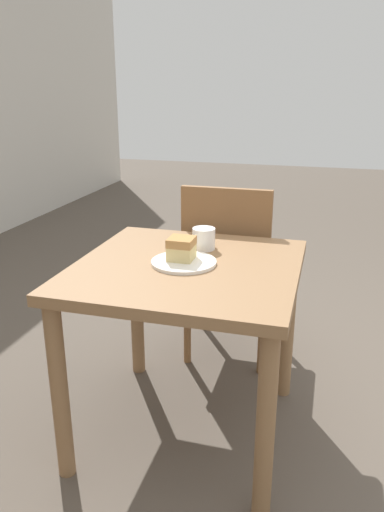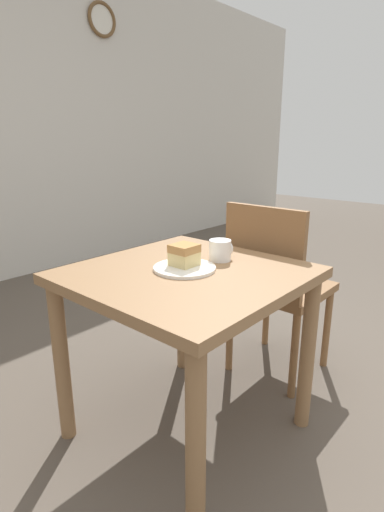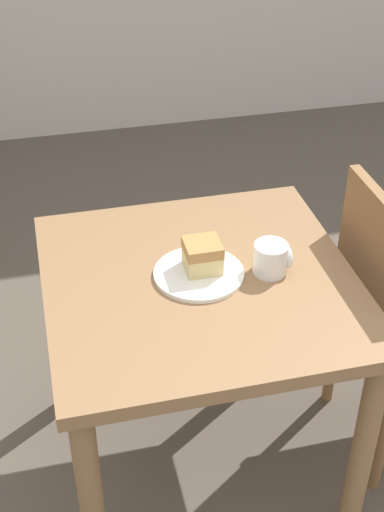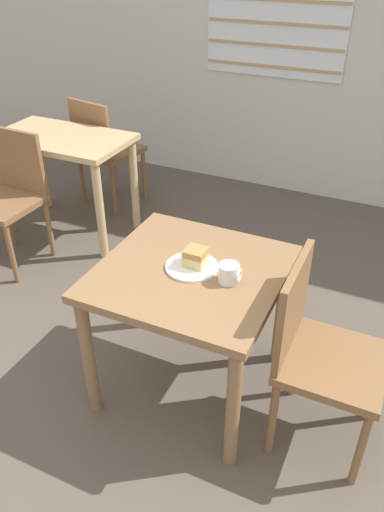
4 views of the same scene
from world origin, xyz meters
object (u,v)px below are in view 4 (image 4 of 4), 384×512
(chair_far_corner, at_px, (10,194))
(chair_far_opposite, at_px, (104,148))
(dining_table_near, at_px, (191,290))
(plate, at_px, (192,267))
(coffee_mug, at_px, (230,273))
(cake_slice, at_px, (196,257))
(dining_table_far, at_px, (64,155))
(chair_near_window, at_px, (318,350))

(chair_far_corner, height_order, chair_far_opposite, same)
(dining_table_near, xyz_separation_m, chair_far_opposite, (-1.49, 1.54, -0.09))
(plate, bearing_deg, coffee_mug, -8.01)
(chair_far_opposite, bearing_deg, cake_slice, 146.24)
(plate, height_order, coffee_mug, coffee_mug)
(dining_table_near, height_order, chair_far_opposite, chair_far_opposite)
(chair_far_opposite, relative_size, coffee_mug, 9.24)
(plate, bearing_deg, dining_table_far, 145.23)
(chair_far_corner, bearing_deg, dining_table_far, 81.04)
(dining_table_near, relative_size, dining_table_far, 0.83)
(dining_table_near, distance_m, plate, 0.12)
(dining_table_far, distance_m, chair_far_corner, 0.51)
(dining_table_near, distance_m, dining_table_far, 1.84)
(dining_table_near, bearing_deg, chair_near_window, -3.88)
(dining_table_far, xyz_separation_m, chair_far_corner, (-0.09, -0.49, -0.11))
(chair_far_opposite, xyz_separation_m, coffee_mug, (1.68, -1.56, 0.25))
(chair_far_opposite, bearing_deg, chair_far_corner, 95.20)
(dining_table_near, xyz_separation_m, cake_slice, (0.01, 0.02, 0.17))
(chair_near_window, bearing_deg, cake_slice, 83.70)
(plate, distance_m, cake_slice, 0.05)
(dining_table_far, xyz_separation_m, chair_near_window, (2.11, -1.10, -0.11))
(plate, bearing_deg, dining_table_near, -84.66)
(plate, xyz_separation_m, cake_slice, (0.01, 0.01, 0.05))
(dining_table_far, distance_m, chair_far_opposite, 0.50)
(dining_table_far, height_order, coffee_mug, coffee_mug)
(dining_table_near, distance_m, coffee_mug, 0.25)
(chair_far_corner, xyz_separation_m, plate, (1.59, -0.56, 0.22))
(chair_far_opposite, distance_m, coffee_mug, 2.30)
(plate, xyz_separation_m, coffee_mug, (0.19, -0.03, 0.04))
(chair_far_opposite, bearing_deg, dining_table_near, 145.53)
(chair_near_window, relative_size, chair_far_opposite, 1.00)
(cake_slice, relative_size, coffee_mug, 0.96)
(chair_near_window, bearing_deg, plate, 85.00)
(plate, bearing_deg, chair_far_corner, 160.75)
(chair_near_window, height_order, chair_far_corner, same)
(dining_table_far, distance_m, chair_near_window, 2.38)
(dining_table_far, distance_m, coffee_mug, 2.01)
(dining_table_far, xyz_separation_m, plate, (1.50, -1.04, 0.10))
(dining_table_near, height_order, chair_near_window, chair_near_window)
(chair_far_corner, distance_m, chair_far_opposite, 0.98)
(dining_table_far, bearing_deg, dining_table_near, -35.06)
(dining_table_near, distance_m, chair_far_corner, 1.70)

